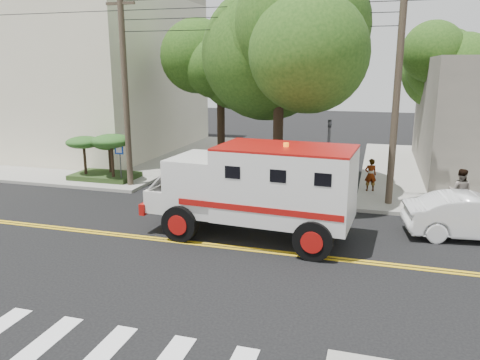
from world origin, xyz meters
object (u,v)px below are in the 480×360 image
(parked_sedan, at_px, (476,217))
(pedestrian_b, at_px, (460,191))
(armored_truck, at_px, (259,186))
(pedestrian_a, at_px, (371,175))

(parked_sedan, bearing_deg, pedestrian_b, -3.30)
(armored_truck, bearing_deg, parked_sedan, 19.73)
(parked_sedan, xyz_separation_m, pedestrian_a, (-3.53, 4.92, 0.14))
(parked_sedan, height_order, pedestrian_a, pedestrian_a)
(armored_truck, bearing_deg, pedestrian_a, 67.04)
(armored_truck, distance_m, pedestrian_a, 7.79)
(parked_sedan, relative_size, pedestrian_b, 2.60)
(pedestrian_b, bearing_deg, armored_truck, 42.90)
(parked_sedan, xyz_separation_m, pedestrian_b, (-0.18, 2.37, 0.28))
(armored_truck, distance_m, parked_sedan, 7.39)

